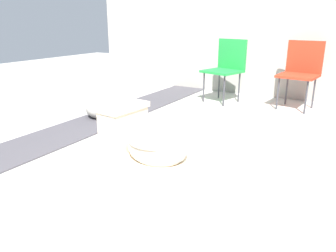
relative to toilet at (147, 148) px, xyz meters
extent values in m
plane|color=#A8A59E|center=(0.07, 0.08, -0.22)|extent=(14.00, 14.00, 0.00)
cube|color=#423F44|center=(-1.23, 0.58, -0.21)|extent=(0.56, 8.00, 0.01)
cube|color=#9E998E|center=(0.57, 3.17, 1.08)|extent=(7.00, 0.20, 2.60)
cube|color=beige|center=(0.00, 0.00, -0.14)|extent=(0.63, 0.40, 0.17)
ellipsoid|color=beige|center=(0.10, -0.01, 0.04)|extent=(0.47, 0.40, 0.28)
cylinder|color=beige|center=(0.10, -0.01, 0.10)|extent=(0.43, 0.43, 0.03)
cube|color=beige|center=(-0.21, 0.02, 0.10)|extent=(0.21, 0.36, 0.30)
cube|color=beige|center=(-0.21, 0.02, 0.27)|extent=(0.24, 0.38, 0.04)
cylinder|color=silver|center=(-0.20, 0.10, 0.29)|extent=(0.02, 0.02, 0.01)
cube|color=#1E8C38|center=(-0.41, 2.41, 0.20)|extent=(0.54, 0.54, 0.03)
cube|color=#1E8C38|center=(-0.35, 2.60, 0.41)|extent=(0.43, 0.15, 0.40)
cylinder|color=#38383D|center=(-0.29, 2.20, -0.02)|extent=(0.02, 0.02, 0.40)
cylinder|color=#38383D|center=(-0.61, 2.29, -0.02)|extent=(0.02, 0.02, 0.40)
cylinder|color=#38383D|center=(-0.20, 2.53, -0.02)|extent=(0.02, 0.02, 0.40)
cylinder|color=#38383D|center=(-0.53, 2.62, -0.02)|extent=(0.02, 0.02, 0.40)
cube|color=red|center=(0.54, 2.54, 0.20)|extent=(0.49, 0.49, 0.03)
cube|color=red|center=(0.56, 2.74, 0.41)|extent=(0.44, 0.08, 0.40)
cylinder|color=#38383D|center=(0.69, 2.35, -0.02)|extent=(0.02, 0.02, 0.40)
cylinder|color=#38383D|center=(0.35, 2.39, -0.02)|extent=(0.02, 0.02, 0.40)
cylinder|color=#38383D|center=(0.73, 2.69, -0.02)|extent=(0.02, 0.02, 0.40)
cylinder|color=#38383D|center=(0.39, 2.73, -0.02)|extent=(0.02, 0.02, 0.40)
ellipsoid|color=gray|center=(-1.27, 0.98, -0.11)|extent=(0.49, 0.49, 0.22)
camera|label=1|loc=(1.22, -1.76, 0.85)|focal=35.00mm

